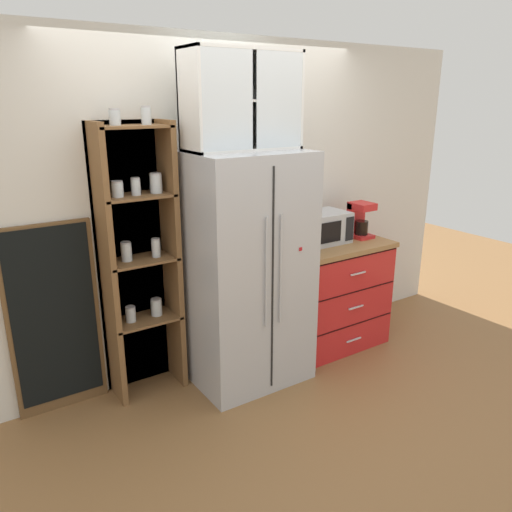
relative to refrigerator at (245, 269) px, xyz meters
name	(u,v)px	position (x,y,z in m)	size (l,w,h in m)	color
ground_plane	(245,372)	(0.00, 0.01, -0.88)	(10.73, 10.73, 0.00)	olive
wall_back_cream	(217,208)	(0.00, 0.41, 0.40)	(5.03, 0.10, 2.55)	silver
refrigerator	(245,269)	(0.00, 0.00, 0.00)	(0.85, 0.74, 1.75)	#B7BABF
pantry_shelf_column	(138,256)	(-0.72, 0.29, 0.16)	(0.55, 0.31, 2.06)	brown
counter_cabinet	(330,293)	(0.92, 0.05, -0.41)	(0.93, 0.65, 0.93)	red
microwave	(321,228)	(0.82, 0.10, 0.19)	(0.44, 0.33, 0.26)	#B7BABF
coffee_maker	(359,220)	(1.22, 0.06, 0.21)	(0.17, 0.20, 0.31)	red
mug_charcoal	(330,235)	(0.92, 0.10, 0.10)	(0.11, 0.07, 0.09)	#2D2D33
bottle_green	(293,236)	(0.52, 0.09, 0.16)	(0.06, 0.06, 0.24)	#285B33
upper_cabinet	(240,101)	(0.00, 0.05, 1.21)	(0.82, 0.32, 0.66)	silver
chalkboard_menu	(54,319)	(-1.31, 0.33, -0.20)	(0.60, 0.04, 1.34)	brown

